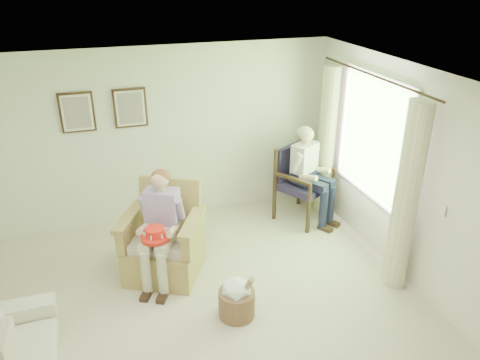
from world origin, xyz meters
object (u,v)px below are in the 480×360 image
(person_dark, at_px, (308,168))
(red_hat, at_px, (155,235))
(wood_armchair, at_px, (302,179))
(person_wicker, at_px, (163,220))
(wicker_armchair, at_px, (163,246))
(hatbox, at_px, (237,298))

(person_dark, xyz_separation_m, red_hat, (-2.39, -0.97, -0.11))
(wood_armchair, relative_size, person_wicker, 0.79)
(person_wicker, xyz_separation_m, person_dark, (2.27, 0.80, 0.03))
(wicker_armchair, bearing_deg, person_wicker, -62.76)
(person_dark, bearing_deg, person_wicker, 168.28)
(wood_armchair, bearing_deg, red_hat, 174.67)
(person_wicker, bearing_deg, wicker_armchair, 117.24)
(wicker_armchair, relative_size, red_hat, 3.31)
(hatbox, bearing_deg, person_dark, 46.47)
(wicker_armchair, distance_m, person_dark, 2.41)
(wood_armchair, bearing_deg, hatbox, -161.79)
(wood_armchair, bearing_deg, person_wicker, 172.28)
(red_hat, bearing_deg, hatbox, -45.27)
(wood_armchair, relative_size, person_dark, 0.77)
(wood_armchair, height_order, person_dark, person_dark)
(hatbox, bearing_deg, red_hat, 134.73)
(wicker_armchair, xyz_separation_m, person_dark, (2.27, 0.65, 0.50))
(red_hat, height_order, hatbox, red_hat)
(person_wicker, relative_size, hatbox, 2.33)
(red_hat, bearing_deg, wicker_armchair, 69.78)
(wicker_armchair, distance_m, hatbox, 1.26)
(wicker_armchair, relative_size, person_wicker, 0.82)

